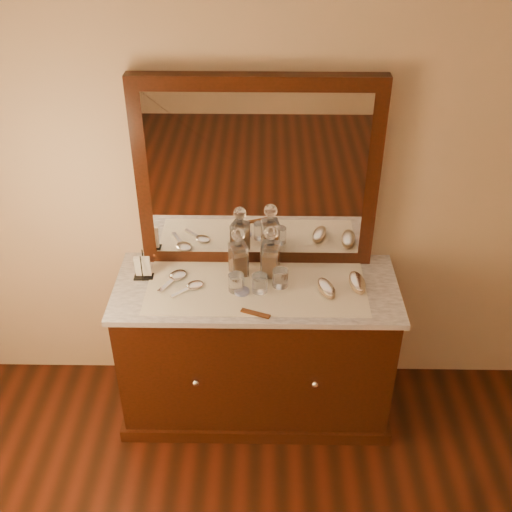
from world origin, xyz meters
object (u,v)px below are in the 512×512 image
(dresser_cabinet, at_px, (256,351))
(hand_mirror_inner, at_px, (192,286))
(comb, at_px, (255,313))
(napkin_rack, at_px, (143,268))
(decanter_left, at_px, (239,257))
(brush_far, at_px, (357,283))
(mirror_frame, at_px, (257,175))
(decanter_right, at_px, (270,257))
(brush_near, at_px, (326,288))
(pin_dish, at_px, (242,291))
(hand_mirror_outer, at_px, (176,277))

(dresser_cabinet, height_order, hand_mirror_inner, hand_mirror_inner)
(comb, xyz_separation_m, napkin_rack, (-0.58, 0.29, 0.05))
(decanter_left, relative_size, brush_far, 1.56)
(napkin_rack, distance_m, hand_mirror_inner, 0.28)
(hand_mirror_inner, bearing_deg, mirror_frame, 40.04)
(decanter_left, bearing_deg, brush_far, -9.33)
(napkin_rack, bearing_deg, brush_far, -3.50)
(decanter_right, bearing_deg, brush_near, -27.18)
(pin_dish, height_order, brush_near, brush_near)
(pin_dish, distance_m, napkin_rack, 0.53)
(comb, relative_size, decanter_left, 0.53)
(mirror_frame, height_order, hand_mirror_inner, mirror_frame)
(mirror_frame, xyz_separation_m, hand_mirror_inner, (-0.32, -0.27, -0.49))
(decanter_left, bearing_deg, hand_mirror_outer, -172.04)
(decanter_left, distance_m, hand_mirror_outer, 0.34)
(decanter_right, bearing_deg, comb, -102.31)
(brush_near, distance_m, brush_far, 0.17)
(napkin_rack, relative_size, brush_near, 0.87)
(pin_dish, bearing_deg, mirror_frame, 76.96)
(napkin_rack, height_order, decanter_right, decanter_right)
(dresser_cabinet, height_order, hand_mirror_outer, hand_mirror_outer)
(dresser_cabinet, xyz_separation_m, brush_far, (0.51, -0.00, 0.47))
(comb, distance_m, napkin_rack, 0.65)
(mirror_frame, height_order, pin_dish, mirror_frame)
(brush_far, bearing_deg, dresser_cabinet, 179.98)
(mirror_frame, relative_size, decanter_right, 4.13)
(brush_near, distance_m, hand_mirror_outer, 0.77)
(hand_mirror_outer, bearing_deg, dresser_cabinet, -7.35)
(pin_dish, bearing_deg, comb, -67.27)
(pin_dish, relative_size, hand_mirror_outer, 0.35)
(comb, height_order, decanter_left, decanter_left)
(comb, bearing_deg, napkin_rack, 174.04)
(comb, distance_m, hand_mirror_inner, 0.38)
(decanter_right, xyz_separation_m, brush_near, (0.28, -0.14, -0.09))
(mirror_frame, height_order, brush_far, mirror_frame)
(brush_far, relative_size, hand_mirror_outer, 0.82)
(brush_far, height_order, hand_mirror_outer, brush_far)
(mirror_frame, relative_size, brush_far, 6.80)
(decanter_left, distance_m, brush_near, 0.47)
(pin_dish, bearing_deg, brush_far, 5.94)
(dresser_cabinet, xyz_separation_m, napkin_rack, (-0.58, 0.07, 0.50))
(brush_near, bearing_deg, mirror_frame, 139.87)
(decanter_right, distance_m, brush_near, 0.33)
(mirror_frame, height_order, decanter_right, mirror_frame)
(pin_dish, xyz_separation_m, brush_near, (0.42, 0.01, 0.01))
(pin_dish, bearing_deg, decanter_left, 97.78)
(decanter_left, xyz_separation_m, hand_mirror_outer, (-0.32, -0.04, -0.10))
(decanter_right, bearing_deg, decanter_left, 178.59)
(decanter_left, height_order, brush_near, decanter_left)
(brush_far, bearing_deg, decanter_right, 167.80)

